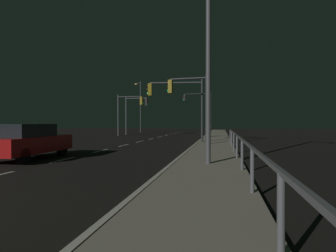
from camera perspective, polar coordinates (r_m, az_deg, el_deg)
ground_plane at (r=21.05m, az=-8.29°, el=-3.73°), size 112.00×112.00×0.00m
sidewalk_right at (r=19.92m, az=9.27°, el=-3.79°), size 2.49×77.00×0.14m
lane_markings_center at (r=24.37m, az=-5.63°, el=-3.10°), size 0.14×50.00×0.01m
lane_edge_line at (r=24.98m, az=6.09°, el=-3.01°), size 0.14×53.00×0.01m
car at (r=13.98m, az=-26.30°, el=-2.70°), size 1.88×4.42×1.57m
traffic_light_far_left at (r=22.36m, az=1.72°, el=5.75°), size 4.38×0.68×4.85m
traffic_light_mid_left at (r=37.29m, az=-6.46°, el=3.59°), size 3.10×0.35×5.00m
traffic_light_near_right at (r=40.67m, az=6.18°, el=4.36°), size 4.02×0.36×5.78m
traffic_light_overhead_east at (r=34.70m, az=-7.75°, el=3.79°), size 3.28×0.35×4.98m
traffic_light_far_right at (r=20.30m, az=4.13°, el=6.05°), size 2.93×0.57×4.85m
street_lamp_mid_block at (r=10.59m, az=9.09°, el=16.20°), size 1.39×1.78×7.16m
street_lamp_far_end at (r=45.60m, az=-5.65°, el=4.66°), size 1.34×1.15×8.05m
barrier_fence at (r=10.82m, az=14.03°, el=-3.34°), size 0.09×20.92×0.98m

